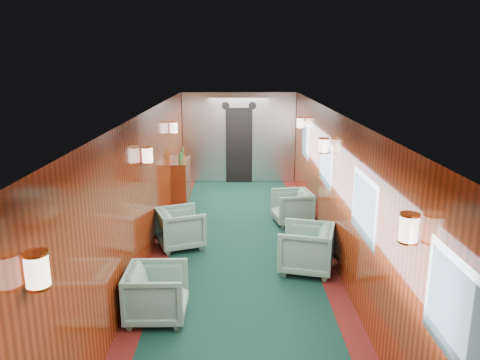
{
  "coord_description": "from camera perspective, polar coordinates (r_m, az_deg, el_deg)",
  "views": [
    {
      "loc": [
        -0.05,
        -6.41,
        3.16
      ],
      "look_at": [
        0.0,
        1.52,
        1.15
      ],
      "focal_mm": 35.0,
      "sensor_mm": 36.0,
      "label": 1
    }
  ],
  "objects": [
    {
      "name": "room",
      "position": [
        6.59,
        0.08,
        0.83
      ],
      "size": [
        12.0,
        12.1,
        2.4
      ],
      "color": "black",
      "rests_on": "ground"
    },
    {
      "name": "bulkhead",
      "position": [
        12.48,
        -0.12,
        5.13
      ],
      "size": [
        2.98,
        0.17,
        2.39
      ],
      "color": "silver",
      "rests_on": "ground"
    },
    {
      "name": "windows_right",
      "position": [
        7.05,
        12.25,
        -0.16
      ],
      "size": [
        0.02,
        8.6,
        0.8
      ],
      "color": "silver",
      "rests_on": "ground"
    },
    {
      "name": "wall_sconces",
      "position": [
        7.11,
        0.05,
        3.11
      ],
      "size": [
        2.97,
        7.97,
        0.25
      ],
      "color": "#FFE3C6",
      "rests_on": "ground"
    },
    {
      "name": "credenza",
      "position": [
        10.92,
        -7.13,
        -0.02
      ],
      "size": [
        0.34,
        1.08,
        1.25
      ],
      "color": "#65220D",
      "rests_on": "ground"
    },
    {
      "name": "armchair_left_near",
      "position": [
        6.12,
        -10.09,
        -13.45
      ],
      "size": [
        0.76,
        0.74,
        0.69
      ],
      "primitive_type": "imported",
      "rotation": [
        0.0,
        0.0,
        1.58
      ],
      "color": "#214D46",
      "rests_on": "ground"
    },
    {
      "name": "armchair_left_far",
      "position": [
        8.26,
        -7.24,
        -5.82
      ],
      "size": [
        0.98,
        0.96,
        0.69
      ],
      "primitive_type": "imported",
      "rotation": [
        0.0,
        0.0,
        1.94
      ],
      "color": "#214D46",
      "rests_on": "ground"
    },
    {
      "name": "armchair_right_near",
      "position": [
        7.35,
        8.05,
        -8.26
      ],
      "size": [
        0.98,
        0.96,
        0.73
      ],
      "primitive_type": "imported",
      "rotation": [
        0.0,
        0.0,
        -1.83
      ],
      "color": "#214D46",
      "rests_on": "ground"
    },
    {
      "name": "armchair_right_far",
      "position": [
        9.43,
        6.36,
        -3.3
      ],
      "size": [
        0.85,
        0.83,
        0.67
      ],
      "primitive_type": "imported",
      "rotation": [
        0.0,
        0.0,
        -1.4
      ],
      "color": "#214D46",
      "rests_on": "ground"
    }
  ]
}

